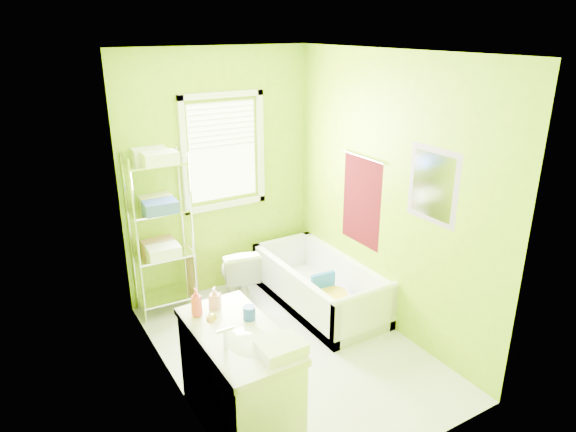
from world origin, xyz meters
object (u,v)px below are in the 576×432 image
toilet (238,274)px  wire_shelf_unit (161,216)px  vanity (240,377)px  bathtub (320,291)px

toilet → wire_shelf_unit: 1.01m
vanity → toilet: bearing=65.0°
toilet → wire_shelf_unit: bearing=-8.2°
wire_shelf_unit → toilet: bearing=-20.9°
bathtub → toilet: bearing=145.8°
bathtub → wire_shelf_unit: bearing=151.9°
vanity → wire_shelf_unit: 1.98m
vanity → bathtub: bearing=37.6°
toilet → vanity: vanity is taller
bathtub → wire_shelf_unit: wire_shelf_unit is taller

